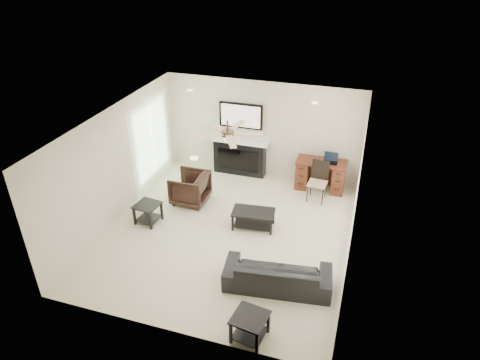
{
  "coord_description": "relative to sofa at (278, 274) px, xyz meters",
  "views": [
    {
      "loc": [
        2.45,
        -6.95,
        5.48
      ],
      "look_at": [
        0.22,
        0.2,
        1.21
      ],
      "focal_mm": 32.0,
      "sensor_mm": 36.0,
      "label": 1
    }
  ],
  "objects": [
    {
      "name": "desk_chair",
      "position": [
        0.23,
        3.11,
        0.21
      ],
      "size": [
        0.45,
        0.47,
        0.97
      ],
      "primitive_type": "cube",
      "rotation": [
        0.0,
        0.0,
        -0.08
      ],
      "color": "black",
      "rests_on": "ground"
    },
    {
      "name": "room_shell",
      "position": [
        -1.18,
        1.32,
        1.41
      ],
      "size": [
        5.5,
        5.54,
        2.52
      ],
      "color": "beige",
      "rests_on": "ground"
    },
    {
      "name": "laptop",
      "position": [
        0.43,
        3.64,
        0.6
      ],
      "size": [
        0.33,
        0.24,
        0.23
      ],
      "primitive_type": "cube",
      "color": "black",
      "rests_on": "desk"
    },
    {
      "name": "end_table_left",
      "position": [
        -3.15,
        1.1,
        -0.05
      ],
      "size": [
        0.56,
        0.56,
        0.45
      ],
      "primitive_type": "cube",
      "rotation": [
        0.0,
        0.0,
        -0.13
      ],
      "color": "black",
      "rests_on": "ground"
    },
    {
      "name": "desk",
      "position": [
        0.23,
        3.66,
        0.1
      ],
      "size": [
        1.22,
        0.56,
        0.76
      ],
      "primitive_type": "cube",
      "color": "#39140E",
      "rests_on": "ground"
    },
    {
      "name": "armchair",
      "position": [
        -2.6,
        2.15,
        0.09
      ],
      "size": [
        0.81,
        0.79,
        0.74
      ],
      "primitive_type": "imported",
      "rotation": [
        0.0,
        0.0,
        -1.57
      ],
      "color": "black",
      "rests_on": "ground"
    },
    {
      "name": "end_table_near",
      "position": [
        -0.15,
        -1.25,
        -0.05
      ],
      "size": [
        0.59,
        0.59,
        0.45
      ],
      "primitive_type": "cube",
      "rotation": [
        0.0,
        0.0,
        -0.15
      ],
      "color": "black",
      "rests_on": "ground"
    },
    {
      "name": "coffee_table",
      "position": [
        -0.9,
        1.6,
        -0.08
      ],
      "size": [
        0.95,
        0.59,
        0.4
      ],
      "primitive_type": "cube",
      "rotation": [
        0.0,
        0.0,
        0.11
      ],
      "color": "black",
      "rests_on": "ground"
    },
    {
      "name": "sofa",
      "position": [
        0.0,
        0.0,
        0.0
      ],
      "size": [
        1.98,
        0.98,
        0.56
      ],
      "primitive_type": "imported",
      "rotation": [
        0.0,
        0.0,
        3.27
      ],
      "color": "black",
      "rests_on": "ground"
    },
    {
      "name": "fireplace_unit",
      "position": [
        -1.91,
        3.83,
        0.68
      ],
      "size": [
        1.52,
        0.34,
        1.91
      ],
      "primitive_type": "cube",
      "color": "black",
      "rests_on": "ground"
    }
  ]
}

